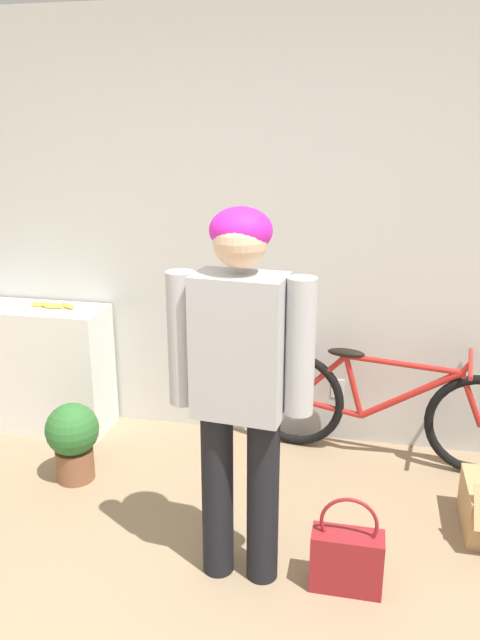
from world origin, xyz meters
name	(u,v)px	position (x,y,z in m)	size (l,w,h in m)	color
wall_back	(254,234)	(0.00, 2.42, 1.30)	(8.00, 0.07, 2.60)	silver
side_shelf	(38,367)	(-1.39, 2.19, 0.41)	(0.94, 0.36, 0.82)	white
person	(240,371)	(0.21, 1.04, 0.98)	(0.60, 0.26, 1.64)	black
bicycle	(383,408)	(0.83, 2.20, 0.33)	(1.69, 0.46, 0.69)	black
banana	(53,305)	(-1.25, 2.20, 0.84)	(0.32, 0.09, 0.04)	#EAD64C
handbag	(347,558)	(0.68, 1.04, 0.15)	(0.31, 0.14, 0.45)	maroon
potted_plant	(73,438)	(-0.87, 1.61, 0.26)	(0.30, 0.30, 0.46)	brown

